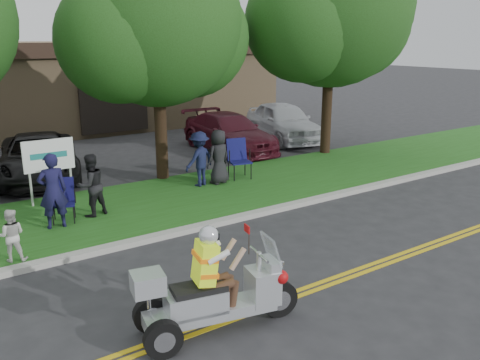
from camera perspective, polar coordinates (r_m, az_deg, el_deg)
ground at (r=9.66m, az=7.96°, el=-10.18°), size 120.00×120.00×0.00m
centerline_near at (r=9.29m, az=10.40°, el=-11.37°), size 60.00×0.10×0.01m
centerline_far at (r=9.39m, az=9.71°, el=-11.03°), size 60.00×0.10×0.01m
curb at (r=11.87m, az=-1.97°, el=-4.68°), size 60.00×0.25×0.12m
grass_verge at (r=13.64m, az=-6.84°, el=-2.07°), size 60.00×4.00×0.10m
commercial_building at (r=26.64m, az=-17.22°, el=10.32°), size 18.00×8.20×4.00m
tree_mid at (r=15.06m, az=-9.22°, el=16.43°), size 5.88×4.80×7.05m
tree_right at (r=18.69m, az=10.27°, el=18.03°), size 6.86×5.60×8.07m
business_sign at (r=13.63m, az=-20.67°, el=2.24°), size 1.25×0.06×1.75m
trike_scooter at (r=7.57m, az=-3.17°, el=-12.83°), size 2.54×1.08×1.67m
lawn_chair_a at (r=12.35m, az=-19.27°, el=-1.82°), size 0.66×0.68×0.99m
lawn_chair_b at (r=15.27m, az=-0.22°, el=2.73°), size 0.74×0.76×1.17m
spectator_adult_left at (r=11.86m, az=-20.28°, el=-1.15°), size 0.65×0.46×1.70m
spectator_adult_mid at (r=12.41m, az=-16.41°, el=-0.58°), size 0.85×0.74×1.49m
spectator_chair_a at (r=14.41m, az=-4.58°, el=2.39°), size 1.13×0.84×1.56m
spectator_chair_b at (r=14.61m, az=-2.41°, el=2.63°), size 0.86×0.66×1.57m
child_right at (r=10.49m, az=-24.29°, el=-5.68°), size 0.60×0.54×1.02m
parked_car_mid at (r=16.66m, az=-21.68°, el=2.39°), size 3.31×5.25×1.35m
parked_car_right at (r=19.41m, az=-1.23°, el=5.35°), size 2.16×4.93×1.41m
parked_car_far_right at (r=21.42m, az=4.90°, el=6.55°), size 3.01×5.05×1.61m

